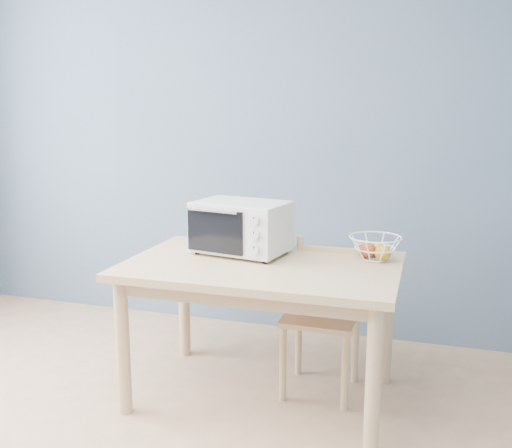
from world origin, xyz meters
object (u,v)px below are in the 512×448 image
(fruit_basket, at_px, (375,248))
(dining_chair, at_px, (323,318))
(dining_table, at_px, (262,281))
(toaster_oven, at_px, (238,226))

(fruit_basket, xyz_separation_m, dining_chair, (-0.26, -0.03, -0.41))
(dining_table, bearing_deg, dining_chair, 33.80)
(fruit_basket, distance_m, dining_chair, 0.49)
(toaster_oven, distance_m, dining_chair, 0.68)
(fruit_basket, relative_size, dining_chair, 0.41)
(dining_table, bearing_deg, toaster_oven, 141.21)
(dining_table, relative_size, toaster_oven, 2.59)
(toaster_oven, relative_size, fruit_basket, 1.61)
(dining_table, bearing_deg, fruit_basket, 22.39)
(dining_table, xyz_separation_m, dining_chair, (0.29, 0.19, -0.24))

